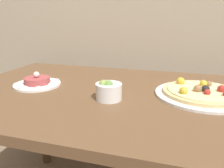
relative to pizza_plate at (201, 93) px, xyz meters
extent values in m
cube|color=brown|center=(-0.34, -0.05, -0.03)|extent=(1.43, 0.87, 0.03)
cylinder|color=brown|center=(-0.99, 0.33, -0.41)|extent=(0.06, 0.06, 0.72)
cylinder|color=white|center=(0.00, 0.00, -0.01)|extent=(0.37, 0.37, 0.01)
cylinder|color=#E5C17F|center=(0.00, 0.00, 0.00)|extent=(0.31, 0.31, 0.01)
cylinder|color=beige|center=(0.00, 0.00, 0.01)|extent=(0.27, 0.27, 0.00)
sphere|color=gold|center=(-0.07, -0.07, 0.02)|extent=(0.03, 0.03, 0.03)
sphere|color=gold|center=(-0.08, 0.06, 0.02)|extent=(0.04, 0.04, 0.04)
sphere|color=#997047|center=(-0.02, -0.03, 0.02)|extent=(0.03, 0.03, 0.03)
sphere|color=#B22D23|center=(0.01, -0.05, 0.02)|extent=(0.02, 0.02, 0.02)
sphere|color=black|center=(0.01, -0.02, 0.02)|extent=(0.03, 0.03, 0.03)
sphere|color=#B22D23|center=(0.07, 0.00, 0.02)|extent=(0.03, 0.03, 0.03)
sphere|color=#997047|center=(0.03, 0.06, 0.02)|extent=(0.03, 0.03, 0.03)
sphere|color=gold|center=(0.01, 0.06, 0.02)|extent=(0.03, 0.03, 0.03)
cylinder|color=white|center=(-0.72, -0.07, -0.01)|extent=(0.21, 0.21, 0.01)
cylinder|color=#A84747|center=(-0.72, -0.07, 0.01)|extent=(0.12, 0.12, 0.03)
sphere|color=silver|center=(-0.72, -0.07, 0.04)|extent=(0.03, 0.03, 0.03)
cube|color=white|center=(-0.64, -0.07, 0.00)|extent=(0.04, 0.02, 0.01)
cube|color=white|center=(-0.67, 0.00, 0.00)|extent=(0.04, 0.04, 0.01)
cube|color=white|center=(-0.74, 0.02, 0.00)|extent=(0.02, 0.04, 0.01)
cube|color=white|center=(-0.80, -0.03, 0.00)|extent=(0.04, 0.03, 0.01)
cube|color=white|center=(-0.80, -0.10, 0.00)|extent=(0.04, 0.03, 0.01)
cube|color=white|center=(-0.74, -0.15, 0.00)|extent=(0.02, 0.04, 0.01)
cube|color=white|center=(-0.67, -0.13, 0.00)|extent=(0.04, 0.04, 0.01)
cylinder|color=white|center=(-0.35, -0.14, 0.02)|extent=(0.10, 0.10, 0.06)
sphere|color=#668E42|center=(-0.35, -0.15, 0.05)|extent=(0.04, 0.04, 0.04)
sphere|color=#668E42|center=(-0.37, -0.15, 0.04)|extent=(0.02, 0.02, 0.02)
sphere|color=#8EA34C|center=(-0.37, -0.15, 0.04)|extent=(0.03, 0.03, 0.03)
sphere|color=#8EA34C|center=(-0.37, -0.15, 0.05)|extent=(0.04, 0.04, 0.04)
sphere|color=#668E42|center=(-0.35, -0.14, 0.05)|extent=(0.03, 0.03, 0.03)
sphere|color=#668E42|center=(-0.36, -0.15, 0.04)|extent=(0.03, 0.03, 0.03)
camera|label=1|loc=(-0.11, -0.90, 0.29)|focal=35.00mm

